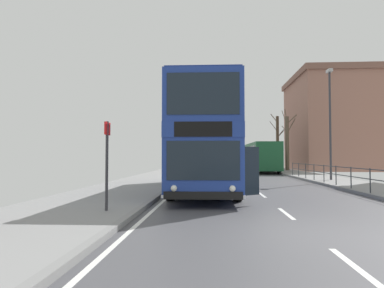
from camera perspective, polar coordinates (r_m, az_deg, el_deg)
ground at (r=7.77m, az=14.23°, el=-14.02°), size 15.80×140.00×0.20m
double_decker_bus_main at (r=15.92m, az=2.16°, el=0.52°), size 3.40×10.94×4.57m
background_bus_far_lane at (r=36.51m, az=11.59°, el=-2.06°), size 2.78×9.50×3.07m
pedestrian_railing_far_kerb at (r=17.91m, az=25.08°, el=-4.55°), size 0.05×23.71×1.03m
bus_stop_sign_near at (r=9.84m, az=-14.06°, el=-1.84°), size 0.08×0.44×2.50m
street_lamp_far_side at (r=24.19m, az=22.12°, el=4.51°), size 0.28×0.60×7.28m
bare_tree_far_00 at (r=39.87m, az=15.67°, el=0.32°), size 1.44×2.25×7.13m
bare_tree_far_01 at (r=45.52m, az=14.13°, el=0.40°), size 2.25×1.62×7.29m
background_building_01 at (r=47.61m, az=24.77°, el=3.31°), size 14.12×13.07×11.99m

